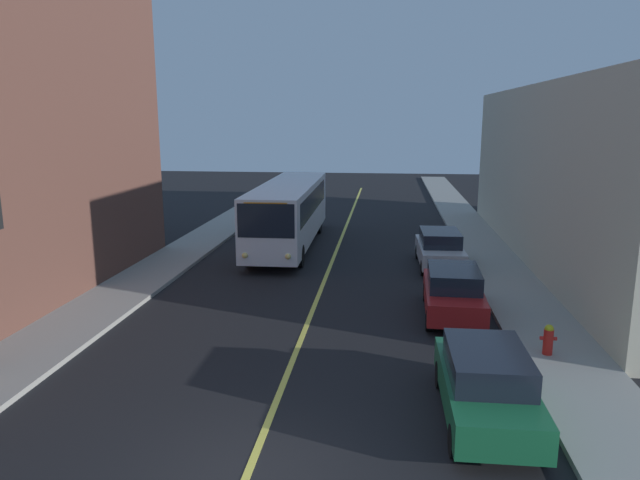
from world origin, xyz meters
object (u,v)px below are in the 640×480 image
Objects in this scene: parked_car_red at (453,291)px; parked_car_silver at (440,248)px; city_bus at (289,211)px; fire_hydrant at (548,339)px; parked_car_green at (486,384)px.

parked_car_silver is at bearing 89.13° from parked_car_red.
fire_hydrant is at bearing -54.92° from city_bus.
parked_car_red is at bearing -90.87° from parked_car_silver.
parked_car_red is at bearing 89.85° from parked_car_green.
parked_car_silver is (0.10, 6.51, 0.00)m from parked_car_red.
city_bus is 8.09m from parked_car_silver.
parked_car_green is 13.34m from parked_car_silver.
parked_car_silver is (7.24, -3.48, -0.98)m from city_bus.
parked_car_green reaches higher than fire_hydrant.
city_bus reaches higher than parked_car_red.
parked_car_red is (7.15, -9.98, -0.98)m from city_bus.
city_bus is at bearing 125.08° from fire_hydrant.
parked_car_green is 4.16m from fire_hydrant.
fire_hydrant is at bearing -77.98° from parked_car_silver.
parked_car_silver is at bearing 89.50° from parked_car_green.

